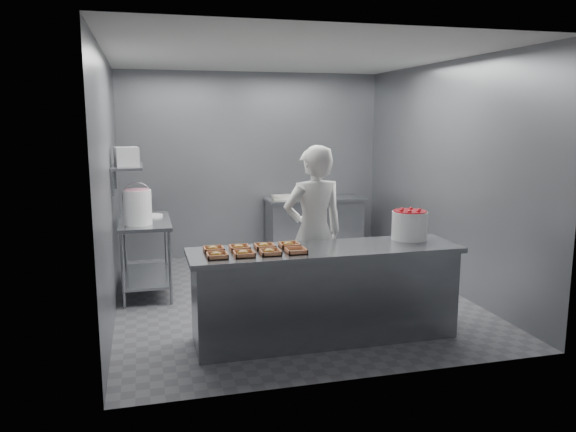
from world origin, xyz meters
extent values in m
plane|color=#4C4C51|center=(0.00, 0.00, 0.00)|extent=(4.50, 4.50, 0.00)
plane|color=white|center=(0.00, 0.00, 2.80)|extent=(4.50, 4.50, 0.00)
cube|color=slate|center=(0.00, 2.25, 1.40)|extent=(4.00, 0.04, 2.80)
cube|color=slate|center=(-2.00, 0.00, 1.40)|extent=(0.04, 4.50, 2.80)
cube|color=slate|center=(2.00, 0.00, 1.40)|extent=(0.04, 4.50, 2.80)
cube|color=slate|center=(0.00, -1.35, 0.88)|extent=(2.60, 0.70, 0.05)
cube|color=slate|center=(0.00, -1.35, 0.42)|extent=(2.50, 0.64, 0.85)
cube|color=slate|center=(-1.65, 0.60, 0.88)|extent=(0.60, 1.20, 0.04)
cube|color=slate|center=(-1.65, 0.60, 0.20)|extent=(0.56, 1.15, 0.03)
cylinder|color=slate|center=(-1.91, 0.04, 0.44)|extent=(0.04, 0.04, 0.88)
cylinder|color=slate|center=(-1.39, 0.04, 0.44)|extent=(0.04, 0.04, 0.88)
cylinder|color=slate|center=(-1.91, 1.16, 0.44)|extent=(0.04, 0.04, 0.88)
cylinder|color=slate|center=(-1.39, 1.16, 0.44)|extent=(0.04, 0.04, 0.88)
cube|color=slate|center=(0.90, 1.90, 0.88)|extent=(1.50, 0.60, 0.05)
cube|color=slate|center=(0.90, 1.90, 0.42)|extent=(1.44, 0.55, 0.85)
cube|color=slate|center=(-1.82, 0.60, 1.55)|extent=(0.35, 0.90, 0.03)
cube|color=tan|center=(-1.04, -1.47, 0.92)|extent=(0.18, 0.18, 0.04)
cube|color=white|center=(-1.00, -1.46, 0.91)|extent=(0.10, 0.06, 0.00)
ellipsoid|color=#BE882F|center=(-1.05, -1.47, 0.93)|extent=(0.10, 0.10, 0.05)
cube|color=tan|center=(-0.80, -1.47, 0.92)|extent=(0.18, 0.18, 0.04)
cube|color=white|center=(-0.76, -1.46, 0.91)|extent=(0.10, 0.06, 0.00)
ellipsoid|color=#BE882F|center=(-0.81, -1.47, 0.93)|extent=(0.10, 0.10, 0.05)
cube|color=tan|center=(-0.56, -1.47, 0.92)|extent=(0.18, 0.18, 0.04)
cube|color=white|center=(-0.52, -1.46, 0.91)|extent=(0.10, 0.06, 0.00)
ellipsoid|color=#BE882F|center=(-0.57, -1.47, 0.93)|extent=(0.10, 0.10, 0.05)
cube|color=tan|center=(-0.32, -1.47, 0.92)|extent=(0.18, 0.18, 0.04)
cube|color=white|center=(-0.28, -1.46, 0.91)|extent=(0.10, 0.06, 0.00)
cube|color=tan|center=(-1.04, -1.23, 0.92)|extent=(0.18, 0.18, 0.04)
cube|color=white|center=(-1.00, -1.21, 0.91)|extent=(0.10, 0.06, 0.00)
ellipsoid|color=#BE882F|center=(-1.05, -1.23, 0.93)|extent=(0.10, 0.10, 0.05)
cube|color=tan|center=(-0.80, -1.23, 0.92)|extent=(0.18, 0.18, 0.04)
cube|color=white|center=(-0.76, -1.21, 0.91)|extent=(0.10, 0.06, 0.00)
ellipsoid|color=#BE882F|center=(-0.81, -1.23, 0.93)|extent=(0.10, 0.10, 0.05)
cube|color=tan|center=(-0.56, -1.23, 0.92)|extent=(0.18, 0.18, 0.04)
cube|color=white|center=(-0.52, -1.21, 0.91)|extent=(0.10, 0.06, 0.00)
ellipsoid|color=#BE882F|center=(-0.57, -1.23, 0.93)|extent=(0.10, 0.10, 0.05)
cube|color=tan|center=(-0.32, -1.23, 0.92)|extent=(0.18, 0.18, 0.04)
cube|color=white|center=(-0.28, -1.21, 0.91)|extent=(0.10, 0.06, 0.00)
ellipsoid|color=#BE882F|center=(-0.33, -1.23, 0.93)|extent=(0.10, 0.10, 0.05)
imported|color=silver|center=(0.07, -0.75, 0.92)|extent=(0.72, 0.52, 1.84)
cylinder|color=white|center=(0.94, -1.20, 1.04)|extent=(0.36, 0.36, 0.28)
cylinder|color=red|center=(0.94, -1.20, 1.17)|extent=(0.33, 0.33, 0.04)
cylinder|color=white|center=(-1.72, 0.33, 1.10)|extent=(0.32, 0.32, 0.40)
cylinder|color=#CF678E|center=(-1.72, 0.33, 1.30)|extent=(0.30, 0.30, 0.02)
torus|color=slate|center=(-1.72, 0.33, 1.22)|extent=(0.34, 0.01, 0.34)
cylinder|color=white|center=(-1.57, 0.81, 0.91)|extent=(0.33, 0.33, 0.02)
cube|color=#CCB28C|center=(-1.68, 0.75, 0.91)|extent=(0.16, 0.14, 0.02)
cube|color=gray|center=(-1.82, 0.51, 1.67)|extent=(0.29, 0.32, 0.22)
cube|color=silver|center=(0.40, 1.90, 0.93)|extent=(0.30, 0.22, 0.06)
camera|label=1|loc=(-1.65, -6.27, 2.11)|focal=35.00mm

